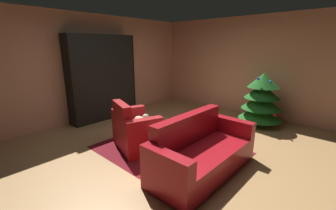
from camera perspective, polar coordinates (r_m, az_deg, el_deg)
The scene contains 11 objects.
ground_plane at distance 4.23m, azimuth 1.29°, elevation -10.87°, with size 7.22×7.22×0.00m, color #A87E4D.
wall_back at distance 6.43m, azimuth 19.79°, elevation 9.46°, with size 5.51×0.06×2.62m, color tan.
wall_left at distance 5.98m, azimuth -18.94°, elevation 9.16°, with size 0.06×6.14×2.62m, color tan.
area_rug at distance 4.11m, azimuth 0.26°, elevation -11.62°, with size 2.48×1.93×0.01m, color maroon.
bookshelf_unit at distance 5.89m, azimuth -15.69°, elevation 6.31°, with size 0.39×1.76×2.12m.
armchair_red at distance 4.14m, azimuth -8.65°, elevation -6.78°, with size 1.14×0.93×0.89m.
couch_red at distance 3.42m, azimuth 8.67°, elevation -12.26°, with size 0.78×1.84×0.85m.
coffee_table at distance 3.90m, azimuth -0.35°, elevation -6.67°, with size 0.76×0.76×0.44m.
book_stack_on_table at distance 3.92m, azimuth -0.61°, elevation -5.44°, with size 0.22×0.18×0.07m.
bottle_on_table at distance 3.77m, azimuth 2.53°, elevation -5.10°, with size 0.07×0.07×0.28m.
decorated_tree at distance 5.61m, azimuth 23.19°, elevation 1.38°, with size 0.99×0.99×1.26m.
Camera 1 is at (2.50, -2.86, 1.86)m, focal length 23.38 mm.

